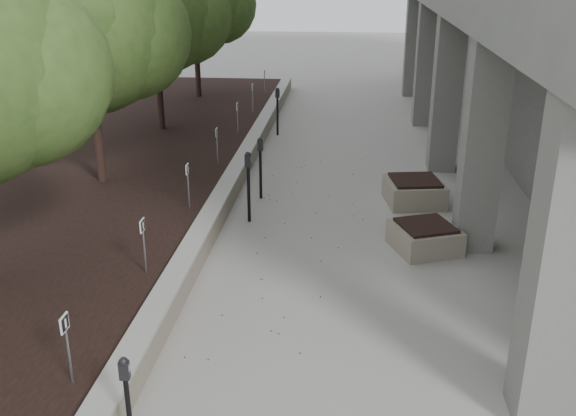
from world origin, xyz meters
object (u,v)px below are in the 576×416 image
at_px(crabapple_tree_4, 156,38).
at_px(parking_meter_4, 249,187).
at_px(crabapple_tree_5, 195,22).
at_px(parking_meter_2, 128,408).
at_px(crabapple_tree_3, 90,64).
at_px(parking_meter_3, 260,168).
at_px(planter_front, 425,237).
at_px(planter_back, 414,191).
at_px(parking_meter_5, 277,112).

xyz_separation_m(crabapple_tree_4, parking_meter_4, (3.66, -6.17, -2.34)).
height_order(crabapple_tree_5, parking_meter_4, crabapple_tree_5).
relative_size(crabapple_tree_4, parking_meter_2, 4.14).
bearing_deg(crabapple_tree_3, parking_meter_3, 4.20).
bearing_deg(planter_front, crabapple_tree_5, 120.69).
height_order(crabapple_tree_5, planter_back, crabapple_tree_5).
height_order(crabapple_tree_5, planter_front, crabapple_tree_5).
bearing_deg(parking_meter_2, crabapple_tree_5, 95.48).
bearing_deg(crabapple_tree_5, parking_meter_4, -71.84).
distance_m(parking_meter_2, parking_meter_4, 7.04).
relative_size(crabapple_tree_5, parking_meter_5, 3.56).
bearing_deg(parking_meter_2, parking_meter_5, 84.70).
distance_m(parking_meter_4, parking_meter_5, 7.23).
xyz_separation_m(parking_meter_2, parking_meter_5, (0.04, 14.26, 0.11)).
xyz_separation_m(parking_meter_4, parking_meter_5, (-0.21, 7.23, -0.01)).
bearing_deg(crabapple_tree_3, parking_meter_4, -17.68).
xyz_separation_m(parking_meter_3, parking_meter_4, (-0.05, -1.44, 0.04)).
bearing_deg(parking_meter_2, crabapple_tree_3, 107.46).
relative_size(crabapple_tree_3, crabapple_tree_5, 1.00).
bearing_deg(planter_front, parking_meter_2, -122.89).
height_order(crabapple_tree_5, parking_meter_3, crabapple_tree_5).
distance_m(crabapple_tree_3, parking_meter_3, 4.42).
bearing_deg(crabapple_tree_4, planter_back, -32.79).
relative_size(crabapple_tree_4, parking_meter_3, 3.69).
relative_size(crabapple_tree_3, crabapple_tree_4, 1.00).
relative_size(planter_front, planter_back, 0.91).
distance_m(parking_meter_4, planter_front, 3.80).
relative_size(crabapple_tree_4, parking_meter_4, 3.49).
xyz_separation_m(parking_meter_4, planter_front, (3.61, -1.08, -0.51)).
relative_size(crabapple_tree_5, parking_meter_2, 4.14).
xyz_separation_m(crabapple_tree_3, planter_front, (7.27, -2.24, -2.85)).
height_order(parking_meter_2, planter_back, parking_meter_2).
distance_m(crabapple_tree_3, parking_meter_4, 4.50).
bearing_deg(crabapple_tree_3, parking_meter_2, -67.39).
distance_m(parking_meter_5, planter_front, 9.15).
bearing_deg(parking_meter_2, crabapple_tree_4, 99.36).
distance_m(parking_meter_2, parking_meter_5, 14.26).
xyz_separation_m(parking_meter_4, planter_back, (3.62, 1.48, -0.49)).
bearing_deg(parking_meter_3, crabapple_tree_3, 168.46).
bearing_deg(crabapple_tree_3, crabapple_tree_4, 90.00).
relative_size(parking_meter_5, planter_front, 1.34).
bearing_deg(crabapple_tree_4, parking_meter_5, 17.05).
relative_size(parking_meter_2, parking_meter_3, 0.89).
bearing_deg(parking_meter_2, planter_front, 51.96).
xyz_separation_m(crabapple_tree_5, parking_meter_2, (3.42, -18.20, -2.46)).
bearing_deg(parking_meter_5, crabapple_tree_4, -177.99).
relative_size(parking_meter_3, planter_front, 1.29).
height_order(crabapple_tree_3, crabapple_tree_5, same).
relative_size(parking_meter_5, planter_back, 1.22).
bearing_deg(crabapple_tree_4, parking_meter_4, -59.30).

